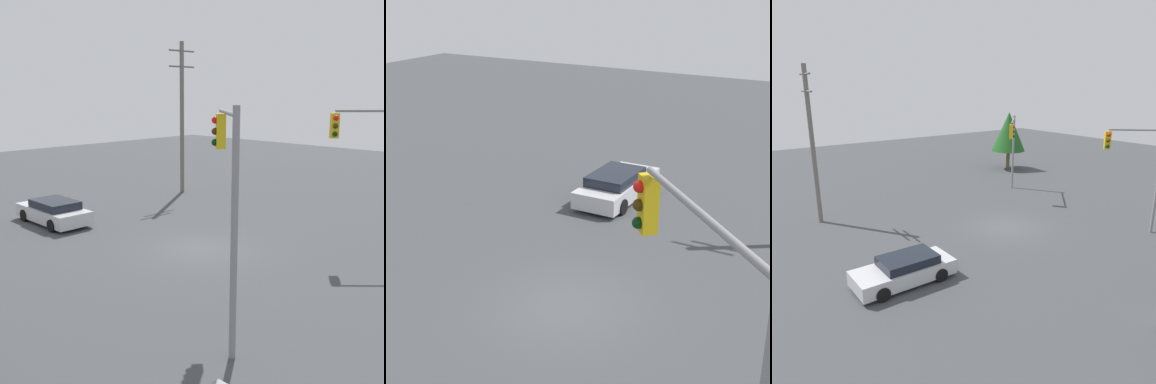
# 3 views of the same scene
# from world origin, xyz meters

# --- Properties ---
(ground_plane) EXTENTS (80.00, 80.00, 0.00)m
(ground_plane) POSITION_xyz_m (0.00, 0.00, 0.00)
(ground_plane) COLOR #424447
(sedan_silver) EXTENTS (2.04, 4.65, 1.27)m
(sedan_silver) POSITION_xyz_m (2.40, -8.41, 0.63)
(sedan_silver) COLOR silver
(sedan_silver) RESTS_ON ground_plane
(traffic_signal_cross) EXTENTS (2.42, 2.66, 6.54)m
(traffic_signal_cross) POSITION_xyz_m (5.01, 5.79, 4.43)
(traffic_signal_cross) COLOR gray
(traffic_signal_cross) RESTS_ON ground_plane
(utility_pole_tall) EXTENTS (2.20, 0.28, 10.01)m
(utility_pole_tall) POSITION_xyz_m (-7.95, -9.33, 5.30)
(utility_pole_tall) COLOR slate
(utility_pole_tall) RESTS_ON ground_plane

